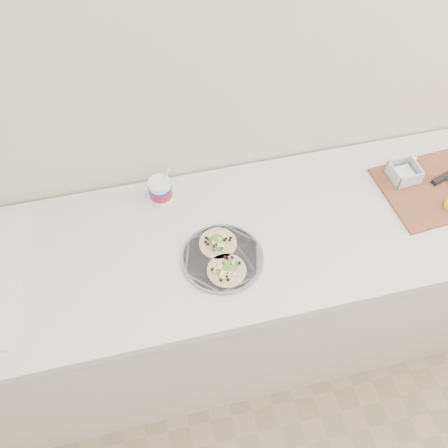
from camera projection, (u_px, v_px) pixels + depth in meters
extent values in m
cube|color=beige|center=(187.00, 92.00, 1.59)|extent=(3.50, 0.05, 2.60)
cube|color=silver|center=(212.00, 301.00, 2.11)|extent=(2.40, 0.62, 0.86)
cube|color=silver|center=(211.00, 246.00, 1.74)|extent=(2.44, 0.66, 0.04)
cylinder|color=slate|center=(222.00, 258.00, 1.68)|extent=(0.26, 0.26, 0.01)
cylinder|color=slate|center=(222.00, 257.00, 1.67)|extent=(0.28, 0.28, 0.00)
cylinder|color=white|center=(160.00, 191.00, 1.80)|extent=(0.08, 0.08, 0.10)
cylinder|color=#B3132E|center=(160.00, 191.00, 1.80)|extent=(0.08, 0.08, 0.04)
cylinder|color=#192D99|center=(160.00, 188.00, 1.79)|extent=(0.08, 0.08, 0.01)
cube|color=brown|center=(443.00, 186.00, 1.87)|extent=(0.49, 0.36, 0.01)
cube|color=white|center=(403.00, 174.00, 1.87)|extent=(0.07, 0.07, 0.03)
cube|color=black|center=(444.00, 177.00, 1.88)|extent=(0.11, 0.06, 0.02)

